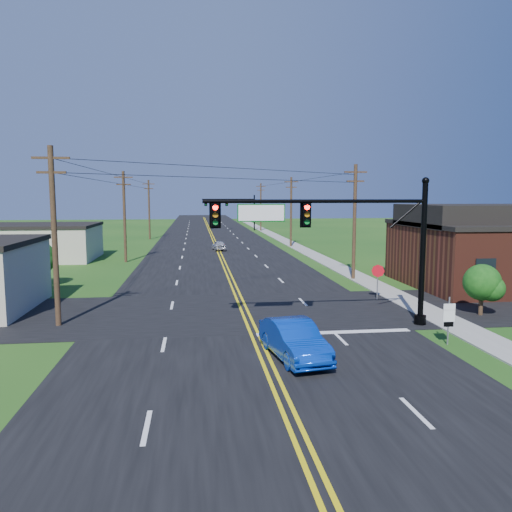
{
  "coord_description": "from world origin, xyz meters",
  "views": [
    {
      "loc": [
        -2.55,
        -15.7,
        6.54
      ],
      "look_at": [
        0.59,
        10.0,
        3.43
      ],
      "focal_mm": 35.0,
      "sensor_mm": 36.0,
      "label": 1
    }
  ],
  "objects": [
    {
      "name": "utility_pole_left_b",
      "position": [
        -9.5,
        35.0,
        4.72
      ],
      "size": [
        1.8,
        0.28,
        9.0
      ],
      "color": "#312416",
      "rests_on": "ground"
    },
    {
      "name": "road_main",
      "position": [
        0.0,
        50.0,
        0.02
      ],
      "size": [
        16.0,
        220.0,
        0.04
      ],
      "primitive_type": "cube",
      "color": "black",
      "rests_on": "ground"
    },
    {
      "name": "route_sign",
      "position": [
        8.49,
        4.58,
        1.25
      ],
      "size": [
        0.54,
        0.08,
        2.14
      ],
      "rotation": [
        0.0,
        0.0,
        -0.02
      ],
      "color": "slate",
      "rests_on": "ground"
    },
    {
      "name": "tree_left",
      "position": [
        -14.0,
        22.0,
        2.16
      ],
      "size": [
        2.4,
        2.4,
        3.37
      ],
      "color": "#312416",
      "rests_on": "ground"
    },
    {
      "name": "ground",
      "position": [
        0.0,
        0.0,
        0.0
      ],
      "size": [
        260.0,
        260.0,
        0.0
      ],
      "primitive_type": "plane",
      "color": "#164413",
      "rests_on": "ground"
    },
    {
      "name": "stop_sign",
      "position": [
        8.85,
        14.2,
        1.63
      ],
      "size": [
        0.78,
        0.29,
        2.27
      ],
      "rotation": [
        0.0,
        0.0,
        -0.32
      ],
      "color": "slate",
      "rests_on": "ground"
    },
    {
      "name": "signal_mast_far",
      "position": [
        4.44,
        80.0,
        4.55
      ],
      "size": [
        10.98,
        0.6,
        7.48
      ],
      "color": "black",
      "rests_on": "ground"
    },
    {
      "name": "brick_building",
      "position": [
        20.0,
        18.0,
        2.35
      ],
      "size": [
        14.2,
        11.2,
        4.7
      ],
      "color": "#552418",
      "rests_on": "ground"
    },
    {
      "name": "utility_pole_right_c",
      "position": [
        9.8,
        78.0,
        4.72
      ],
      "size": [
        1.8,
        0.28,
        9.0
      ],
      "color": "#312416",
      "rests_on": "ground"
    },
    {
      "name": "blue_car",
      "position": [
        1.34,
        3.49,
        0.76
      ],
      "size": [
        2.35,
        4.83,
        1.52
      ],
      "primitive_type": "imported",
      "rotation": [
        0.0,
        0.0,
        0.17
      ],
      "color": "#0836B8",
      "rests_on": "ground"
    },
    {
      "name": "sidewalk",
      "position": [
        10.5,
        40.0,
        0.04
      ],
      "size": [
        2.0,
        160.0,
        0.08
      ],
      "primitive_type": "cube",
      "color": "gray",
      "rests_on": "ground"
    },
    {
      "name": "utility_pole_left_a",
      "position": [
        -9.5,
        10.0,
        4.72
      ],
      "size": [
        1.8,
        0.28,
        9.0
      ],
      "color": "#312416",
      "rests_on": "ground"
    },
    {
      "name": "utility_pole_left_c",
      "position": [
        -9.5,
        62.0,
        4.72
      ],
      "size": [
        1.8,
        0.28,
        9.0
      ],
      "color": "#312416",
      "rests_on": "ground"
    },
    {
      "name": "utility_pole_right_b",
      "position": [
        9.8,
        48.0,
        4.72
      ],
      "size": [
        1.8,
        0.28,
        9.0
      ],
      "color": "#312416",
      "rests_on": "ground"
    },
    {
      "name": "utility_pole_right_a",
      "position": [
        9.8,
        22.0,
        4.72
      ],
      "size": [
        1.8,
        0.28,
        9.0
      ],
      "color": "#312416",
      "rests_on": "ground"
    },
    {
      "name": "signal_mast_main",
      "position": [
        4.34,
        8.0,
        4.75
      ],
      "size": [
        11.3,
        0.6,
        7.48
      ],
      "color": "black",
      "rests_on": "ground"
    },
    {
      "name": "tree_right_back",
      "position": [
        16.0,
        26.0,
        2.6
      ],
      "size": [
        3.0,
        3.0,
        4.1
      ],
      "color": "#312416",
      "rests_on": "ground"
    },
    {
      "name": "distant_car",
      "position": [
        0.28,
        44.55,
        0.58
      ],
      "size": [
        1.79,
        3.56,
        1.17
      ],
      "primitive_type": "imported",
      "rotation": [
        0.0,
        0.0,
        3.26
      ],
      "color": "#B8B8BD",
      "rests_on": "ground"
    },
    {
      "name": "road_cross",
      "position": [
        0.0,
        12.0,
        0.02
      ],
      "size": [
        70.0,
        10.0,
        0.04
      ],
      "primitive_type": "cube",
      "color": "black",
      "rests_on": "ground"
    },
    {
      "name": "shrub_corner",
      "position": [
        13.0,
        9.5,
        1.85
      ],
      "size": [
        2.0,
        2.0,
        2.86
      ],
      "color": "#312416",
      "rests_on": "ground"
    },
    {
      "name": "cream_bldg_far",
      "position": [
        -19.0,
        38.0,
        1.86
      ],
      "size": [
        12.2,
        9.2,
        3.7
      ],
      "color": "#BAB69F",
      "rests_on": "ground"
    }
  ]
}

